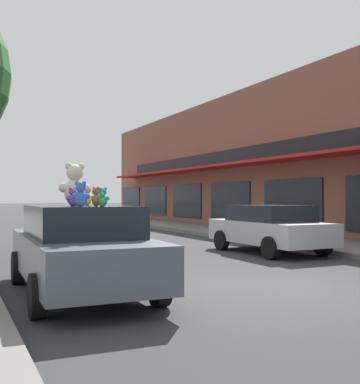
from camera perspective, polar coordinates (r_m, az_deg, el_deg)
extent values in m
plane|color=#333335|center=(9.06, 9.38, -10.89)|extent=(260.00, 260.00, 0.00)
cube|color=brown|center=(26.59, 19.42, 3.47)|extent=(11.43, 40.07, 7.01)
cube|color=red|center=(22.49, 7.68, 3.37)|extent=(1.47, 33.66, 0.12)
cube|color=black|center=(22.92, 9.11, 4.67)|extent=(0.08, 32.06, 0.70)
cube|color=black|center=(20.81, 13.06, -1.22)|extent=(0.06, 3.81, 2.00)
cube|color=black|center=(24.93, 5.87, -1.14)|extent=(0.06, 3.81, 2.00)
cube|color=black|center=(29.32, 0.77, -1.07)|extent=(0.06, 3.81, 2.00)
cube|color=black|center=(33.89, -2.98, -1.01)|extent=(0.06, 3.81, 2.00)
cube|color=black|center=(38.56, -5.83, -0.96)|extent=(0.06, 3.81, 2.00)
cube|color=#4C5660|center=(8.26, -11.73, -7.41)|extent=(1.91, 4.56, 0.67)
cube|color=black|center=(8.21, -11.72, -3.35)|extent=(1.64, 2.52, 0.50)
cylinder|color=black|center=(9.54, -18.69, -8.50)|extent=(0.22, 0.61, 0.61)
cylinder|color=black|center=(9.85, -8.44, -8.28)|extent=(0.22, 0.61, 0.61)
cylinder|color=black|center=(6.80, -16.57, -11.72)|extent=(0.22, 0.61, 0.61)
cylinder|color=black|center=(7.23, -2.46, -11.08)|extent=(0.22, 0.61, 0.61)
ellipsoid|color=beige|center=(8.20, -12.37, -0.04)|extent=(0.35, 0.30, 0.44)
sphere|color=beige|center=(8.21, -12.37, 2.24)|extent=(0.29, 0.29, 0.28)
sphere|color=beige|center=(8.24, -11.68, 2.99)|extent=(0.12, 0.12, 0.12)
sphere|color=beige|center=(8.19, -13.05, 3.02)|extent=(0.12, 0.12, 0.12)
sphere|color=white|center=(8.33, -12.58, 2.09)|extent=(0.11, 0.11, 0.11)
sphere|color=beige|center=(8.27, -11.22, 0.49)|extent=(0.17, 0.17, 0.16)
sphere|color=beige|center=(8.18, -13.63, 0.51)|extent=(0.17, 0.17, 0.16)
ellipsoid|color=teal|center=(7.50, -9.14, -0.99)|extent=(0.16, 0.14, 0.18)
sphere|color=teal|center=(7.50, -9.14, 0.04)|extent=(0.13, 0.13, 0.12)
sphere|color=teal|center=(7.50, -8.82, 0.39)|extent=(0.06, 0.06, 0.05)
sphere|color=teal|center=(7.49, -9.46, 0.39)|extent=(0.06, 0.06, 0.05)
sphere|color=#47CDC6|center=(7.55, -9.19, -0.02)|extent=(0.05, 0.05, 0.04)
sphere|color=teal|center=(7.52, -8.59, -0.75)|extent=(0.08, 0.08, 0.07)
sphere|color=teal|center=(7.50, -9.71, -0.74)|extent=(0.08, 0.08, 0.07)
ellipsoid|color=green|center=(7.15, -9.28, -1.20)|extent=(0.12, 0.13, 0.14)
sphere|color=green|center=(7.15, -9.28, -0.39)|extent=(0.11, 0.11, 0.09)
sphere|color=green|center=(7.18, -9.24, -0.13)|extent=(0.05, 0.05, 0.04)
sphere|color=green|center=(7.12, -9.32, -0.12)|extent=(0.05, 0.05, 0.04)
sphere|color=#5ADA6D|center=(7.16, -9.57, -0.43)|extent=(0.04, 0.04, 0.03)
sphere|color=green|center=(7.21, -9.28, -1.00)|extent=(0.07, 0.07, 0.05)
sphere|color=green|center=(7.10, -9.41, -1.01)|extent=(0.07, 0.07, 0.05)
ellipsoid|color=olive|center=(7.43, -9.93, -0.98)|extent=(0.17, 0.18, 0.19)
sphere|color=olive|center=(7.43, -9.93, 0.09)|extent=(0.16, 0.16, 0.12)
sphere|color=olive|center=(7.40, -9.72, 0.45)|extent=(0.07, 0.07, 0.05)
sphere|color=olive|center=(7.47, -10.13, 0.44)|extent=(0.07, 0.07, 0.05)
sphere|color=tan|center=(7.47, -9.63, 0.03)|extent=(0.06, 0.06, 0.04)
sphere|color=olive|center=(7.38, -9.49, -0.73)|extent=(0.09, 0.09, 0.07)
sphere|color=olive|center=(7.50, -10.23, -0.72)|extent=(0.09, 0.09, 0.07)
ellipsoid|color=blue|center=(7.04, -11.70, -0.81)|extent=(0.23, 0.22, 0.23)
sphere|color=blue|center=(7.04, -11.69, 0.58)|extent=(0.20, 0.20, 0.15)
sphere|color=blue|center=(7.03, -11.28, 1.04)|extent=(0.08, 0.08, 0.06)
sphere|color=blue|center=(7.06, -12.10, 1.04)|extent=(0.08, 0.08, 0.06)
sphere|color=#548DFF|center=(7.10, -11.56, 0.49)|extent=(0.08, 0.08, 0.06)
sphere|color=blue|center=(7.03, -10.94, -0.48)|extent=(0.12, 0.12, 0.08)
sphere|color=blue|center=(7.08, -12.39, -0.48)|extent=(0.12, 0.12, 0.08)
ellipsoid|color=purple|center=(7.71, -12.63, -0.97)|extent=(0.18, 0.17, 0.18)
sphere|color=purple|center=(7.71, -12.63, 0.04)|extent=(0.16, 0.16, 0.12)
sphere|color=purple|center=(7.74, -12.38, 0.38)|extent=(0.07, 0.07, 0.05)
sphere|color=purple|center=(7.68, -12.87, 0.39)|extent=(0.07, 0.07, 0.05)
sphere|color=#BA67ED|center=(7.75, -12.86, -0.01)|extent=(0.06, 0.06, 0.04)
sphere|color=purple|center=(7.76, -12.25, -0.73)|extent=(0.09, 0.09, 0.07)
sphere|color=purple|center=(7.67, -13.11, -0.73)|extent=(0.09, 0.09, 0.07)
ellipsoid|color=yellow|center=(8.84, -10.93, -0.80)|extent=(0.22, 0.21, 0.22)
sphere|color=yellow|center=(8.84, -10.93, 0.27)|extent=(0.19, 0.19, 0.14)
sphere|color=yellow|center=(8.88, -10.70, 0.62)|extent=(0.08, 0.08, 0.06)
sphere|color=yellow|center=(8.80, -11.16, 0.63)|extent=(0.08, 0.08, 0.06)
sphere|color=#FFFF4D|center=(8.88, -11.21, 0.21)|extent=(0.07, 0.07, 0.05)
sphere|color=yellow|center=(8.91, -10.59, -0.55)|extent=(0.11, 0.11, 0.08)
sphere|color=yellow|center=(8.78, -11.41, -0.55)|extent=(0.11, 0.11, 0.08)
cube|color=#B7B7BC|center=(14.23, 10.55, -4.66)|extent=(1.79, 4.02, 0.62)
cube|color=black|center=(14.20, 10.55, -2.48)|extent=(1.58, 2.36, 0.46)
cylinder|color=black|center=(14.82, 4.93, -5.72)|extent=(0.20, 0.61, 0.61)
cylinder|color=black|center=(15.77, 10.47, -5.40)|extent=(0.20, 0.61, 0.61)
cylinder|color=black|center=(12.74, 10.66, -6.54)|extent=(0.20, 0.61, 0.61)
cylinder|color=black|center=(13.84, 16.58, -6.05)|extent=(0.20, 0.61, 0.61)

